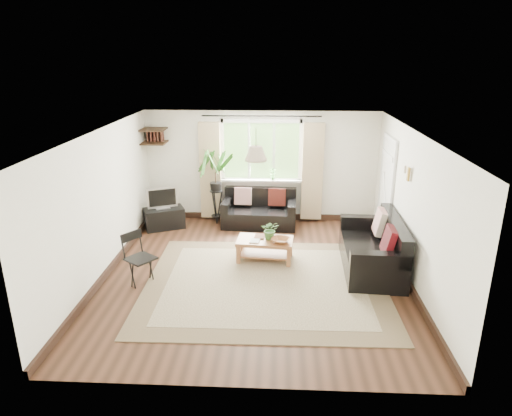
{
  "coord_description": "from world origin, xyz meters",
  "views": [
    {
      "loc": [
        0.36,
        -6.91,
        3.56
      ],
      "look_at": [
        0.0,
        0.4,
        1.05
      ],
      "focal_mm": 32.0,
      "sensor_mm": 36.0,
      "label": 1
    }
  ],
  "objects_px": {
    "sofa_back": "(259,209)",
    "folding_chair": "(141,260)",
    "tv_stand": "(164,218)",
    "coffee_table": "(265,250)",
    "palm_stand": "(216,188)",
    "sofa_right": "(372,246)"
  },
  "relations": [
    {
      "from": "tv_stand",
      "to": "sofa_right",
      "type": "bearing_deg",
      "value": -47.7
    },
    {
      "from": "sofa_back",
      "to": "coffee_table",
      "type": "distance_m",
      "value": 1.75
    },
    {
      "from": "sofa_right",
      "to": "tv_stand",
      "type": "distance_m",
      "value": 4.39
    },
    {
      "from": "sofa_right",
      "to": "folding_chair",
      "type": "xyz_separation_m",
      "value": [
        -3.78,
        -0.71,
        -0.01
      ]
    },
    {
      "from": "folding_chair",
      "to": "sofa_right",
      "type": "bearing_deg",
      "value": -42.65
    },
    {
      "from": "sofa_back",
      "to": "folding_chair",
      "type": "distance_m",
      "value": 3.24
    },
    {
      "from": "sofa_right",
      "to": "tv_stand",
      "type": "relative_size",
      "value": 2.28
    },
    {
      "from": "sofa_right",
      "to": "palm_stand",
      "type": "xyz_separation_m",
      "value": [
        -2.94,
        2.06,
        0.39
      ]
    },
    {
      "from": "sofa_back",
      "to": "sofa_right",
      "type": "distance_m",
      "value": 2.83
    },
    {
      "from": "coffee_table",
      "to": "palm_stand",
      "type": "bearing_deg",
      "value": 121.5
    },
    {
      "from": "tv_stand",
      "to": "sofa_back",
      "type": "bearing_deg",
      "value": -17.45
    },
    {
      "from": "sofa_back",
      "to": "folding_chair",
      "type": "xyz_separation_m",
      "value": [
        -1.78,
        -2.7,
        0.06
      ]
    },
    {
      "from": "sofa_right",
      "to": "palm_stand",
      "type": "height_order",
      "value": "palm_stand"
    },
    {
      "from": "sofa_back",
      "to": "tv_stand",
      "type": "height_order",
      "value": "sofa_back"
    },
    {
      "from": "tv_stand",
      "to": "folding_chair",
      "type": "relative_size",
      "value": 0.95
    },
    {
      "from": "palm_stand",
      "to": "folding_chair",
      "type": "relative_size",
      "value": 1.93
    },
    {
      "from": "coffee_table",
      "to": "folding_chair",
      "type": "height_order",
      "value": "folding_chair"
    },
    {
      "from": "coffee_table",
      "to": "palm_stand",
      "type": "distance_m",
      "value": 2.21
    },
    {
      "from": "sofa_right",
      "to": "coffee_table",
      "type": "xyz_separation_m",
      "value": [
        -1.83,
        0.26,
        -0.23
      ]
    },
    {
      "from": "sofa_back",
      "to": "folding_chair",
      "type": "relative_size",
      "value": 1.84
    },
    {
      "from": "tv_stand",
      "to": "folding_chair",
      "type": "height_order",
      "value": "folding_chair"
    },
    {
      "from": "sofa_right",
      "to": "folding_chair",
      "type": "height_order",
      "value": "sofa_right"
    }
  ]
}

